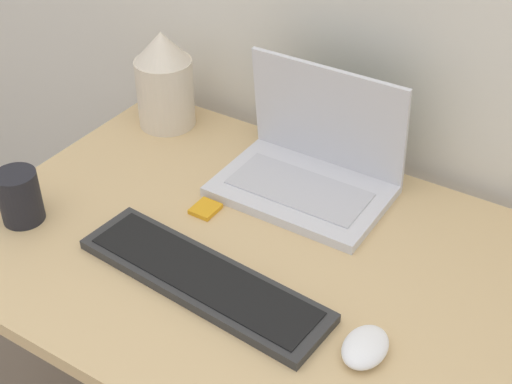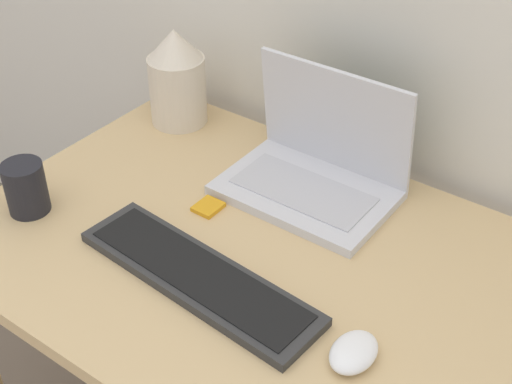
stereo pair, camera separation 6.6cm
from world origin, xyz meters
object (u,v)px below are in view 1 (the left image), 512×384
mp3_player (205,209)px  mug (20,197)px  laptop (311,164)px  mouse (365,347)px  keyboard (203,279)px  vase (164,80)px

mp3_player → mug: bearing=-143.6°
laptop → mouse: 0.45m
mouse → mug: mug is taller
mp3_player → keyboard: bearing=-55.7°
laptop → mug: size_ratio=3.22×
keyboard → mouse: 0.30m
mouse → keyboard: bearing=-178.9°
mug → keyboard: bearing=5.5°
keyboard → laptop: bearing=87.3°
keyboard → mp3_player: size_ratio=8.94×
laptop → mp3_player: 0.23m
laptop → keyboard: laptop is taller
mouse → laptop: bearing=129.8°
laptop → mp3_player: size_ratio=6.23×
keyboard → vase: bearing=134.3°
laptop → mp3_player: (-0.13, -0.18, -0.05)m
vase → keyboard: bearing=-45.7°
keyboard → mp3_player: 0.20m
mouse → mp3_player: size_ratio=1.76×
mug → mp3_player: bearing=36.4°
mouse → mug: 0.70m
laptop → mouse: laptop is taller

